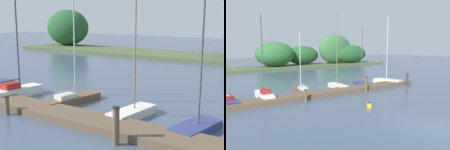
% 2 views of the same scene
% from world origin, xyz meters
% --- Properties ---
extents(dock_pier, '(22.01, 1.80, 0.35)m').
position_xyz_m(dock_pier, '(0.00, 11.22, 0.17)').
color(dock_pier, brown).
rests_on(dock_pier, ground).
extents(sailboat_1, '(1.21, 3.54, 7.16)m').
position_xyz_m(sailboat_1, '(-5.90, 12.72, 0.45)').
color(sailboat_1, white).
rests_on(sailboat_1, ground).
extents(sailboat_2, '(1.49, 4.00, 5.91)m').
position_xyz_m(sailboat_2, '(-2.00, 13.53, 0.29)').
color(sailboat_2, brown).
rests_on(sailboat_2, ground).
extents(sailboat_3, '(1.38, 3.15, 7.88)m').
position_xyz_m(sailboat_3, '(2.19, 13.32, 0.32)').
color(sailboat_3, silver).
rests_on(sailboat_3, ground).
extents(sailboat_4, '(1.69, 3.06, 6.64)m').
position_xyz_m(sailboat_4, '(5.53, 13.06, 0.31)').
color(sailboat_4, navy).
rests_on(sailboat_4, ground).
extents(mooring_piling_1, '(0.25, 0.25, 0.99)m').
position_xyz_m(mooring_piling_1, '(-3.31, 9.96, 0.50)').
color(mooring_piling_1, brown).
rests_on(mooring_piling_1, ground).
extents(mooring_piling_2, '(0.30, 0.30, 1.54)m').
position_xyz_m(mooring_piling_2, '(3.36, 9.93, 0.77)').
color(mooring_piling_2, brown).
rests_on(mooring_piling_2, ground).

